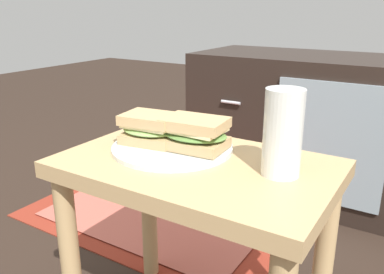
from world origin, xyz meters
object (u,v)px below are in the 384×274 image
object	(u,v)px
tv_cabinet	(313,127)
plate	(172,147)
beer_glass	(283,135)
sandwich_back	(195,133)
sandwich_front	(150,128)

from	to	relation	value
tv_cabinet	plate	distance (m)	0.94
beer_glass	sandwich_back	bearing A→B (deg)	175.96
sandwich_back	beer_glass	bearing A→B (deg)	-4.04
sandwich_front	beer_glass	size ratio (longest dim) A/B	0.87
sandwich_front	beer_glass	distance (m)	0.31
tv_cabinet	sandwich_front	world-z (taller)	tv_cabinet
plate	sandwich_back	xyz separation A→B (m)	(0.05, 0.01, 0.04)
tv_cabinet	plate	size ratio (longest dim) A/B	3.58
plate	beer_glass	xyz separation A→B (m)	(0.25, -0.01, 0.07)
beer_glass	plate	bearing A→B (deg)	178.77
plate	beer_glass	world-z (taller)	beer_glass
plate	sandwich_front	size ratio (longest dim) A/B	1.87
sandwich_front	beer_glass	world-z (taller)	beer_glass
plate	beer_glass	size ratio (longest dim) A/B	1.63
tv_cabinet	beer_glass	distance (m)	0.97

